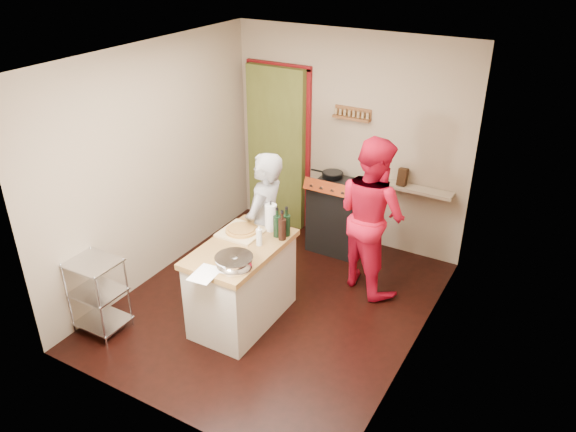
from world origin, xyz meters
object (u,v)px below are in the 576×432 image
Objects in this scene: island at (243,281)px; person_stripe at (265,226)px; stove at (337,215)px; person_red at (372,215)px; wire_shelving at (98,292)px.

person_stripe is at bearing 96.87° from island.
person_red is at bearing -41.06° from stove.
island is at bearing 36.04° from wire_shelving.
stove is 0.58× the size of person_red.
stove is 0.78× the size of island.
person_stripe is at bearing 51.80° from wire_shelving.
person_red is (0.91, 0.69, 0.06)m from person_stripe.
person_stripe reaches higher than island.
island is at bearing 2.80° from person_stripe.
stove is at bearing -13.35° from person_red.
person_stripe is at bearing 64.79° from person_red.
island is 1.54m from person_red.
wire_shelving is at bearing -116.85° from stove.
wire_shelving is 0.46× the size of person_red.
person_stripe is (-0.06, 0.54, 0.35)m from island.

